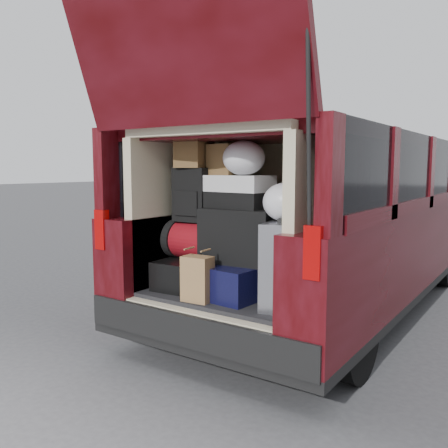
{
  "coord_description": "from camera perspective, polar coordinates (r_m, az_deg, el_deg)",
  "views": [
    {
      "loc": [
        1.91,
        -2.72,
        1.48
      ],
      "look_at": [
        -0.11,
        0.2,
        1.06
      ],
      "focal_mm": 38.0,
      "sensor_mm": 36.0,
      "label": 1
    }
  ],
  "objects": [
    {
      "name": "black_soft_case",
      "position": [
        3.47,
        2.05,
        -1.41
      ],
      "size": [
        0.58,
        0.37,
        0.4
      ],
      "primitive_type": "cube",
      "rotation": [
        0.0,
        0.0,
        0.08
      ],
      "color": "black",
      "rests_on": "navy_hardshell"
    },
    {
      "name": "backpack",
      "position": [
        3.69,
        -3.71,
        3.53
      ],
      "size": [
        0.29,
        0.18,
        0.42
      ],
      "primitive_type": "cube",
      "rotation": [
        0.0,
        0.0,
        0.02
      ],
      "color": "black",
      "rests_on": "red_duffel"
    },
    {
      "name": "red_duffel",
      "position": [
        3.7,
        -3.42,
        -1.98
      ],
      "size": [
        0.47,
        0.32,
        0.29
      ],
      "primitive_type": "cube",
      "rotation": [
        0.0,
        0.0,
        -0.06
      ],
      "color": "maroon",
      "rests_on": "black_hardshell"
    },
    {
      "name": "navy_hardshell",
      "position": [
        3.49,
        1.55,
        -6.71
      ],
      "size": [
        0.49,
        0.58,
        0.24
      ],
      "primitive_type": "cube",
      "rotation": [
        0.0,
        0.0,
        -0.08
      ],
      "color": "black",
      "rests_on": "load_floor"
    },
    {
      "name": "minivan",
      "position": [
        4.99,
        11.92,
        0.04
      ],
      "size": [
        1.9,
        5.35,
        2.77
      ],
      "color": "black",
      "rests_on": "ground"
    },
    {
      "name": "plastic_bag_right",
      "position": [
        3.17,
        7.32,
        2.63
      ],
      "size": [
        0.35,
        0.33,
        0.26
      ],
      "primitive_type": "ellipsoid",
      "rotation": [
        0.0,
        0.0,
        -0.2
      ],
      "color": "white",
      "rests_on": "silver_roller"
    },
    {
      "name": "grocery_sack_upper",
      "position": [
        3.6,
        0.15,
        7.74
      ],
      "size": [
        0.25,
        0.22,
        0.23
      ],
      "primitive_type": "cube",
      "rotation": [
        0.0,
        0.0,
        -0.13
      ],
      "color": "brown",
      "rests_on": "twotone_duffel"
    },
    {
      "name": "silver_roller",
      "position": [
        3.18,
        7.32,
        -4.96
      ],
      "size": [
        0.31,
        0.42,
        0.58
      ],
      "primitive_type": "cube",
      "rotation": [
        0.0,
        0.0,
        0.19
      ],
      "color": "silver",
      "rests_on": "load_floor"
    },
    {
      "name": "plastic_bag_center",
      "position": [
        3.41,
        2.39,
        7.94
      ],
      "size": [
        0.33,
        0.31,
        0.25
      ],
      "primitive_type": "ellipsoid",
      "rotation": [
        0.0,
        0.0,
        0.07
      ],
      "color": "white",
      "rests_on": "twotone_duffel"
    },
    {
      "name": "ground",
      "position": [
        3.64,
        -0.43,
        -17.27
      ],
      "size": [
        80.0,
        80.0,
        0.0
      ],
      "primitive_type": "plane",
      "color": "#3E3E41",
      "rests_on": "ground"
    },
    {
      "name": "load_floor",
      "position": [
        3.75,
        2.04,
        -12.01
      ],
      "size": [
        1.24,
        1.05,
        0.55
      ],
      "primitive_type": "cube",
      "color": "black",
      "rests_on": "ground"
    },
    {
      "name": "black_hardshell",
      "position": [
        3.75,
        -3.92,
        -5.9
      ],
      "size": [
        0.45,
        0.59,
        0.22
      ],
      "primitive_type": "cube",
      "rotation": [
        0.0,
        0.0,
        0.07
      ],
      "color": "black",
      "rests_on": "load_floor"
    },
    {
      "name": "grocery_sack_lower",
      "position": [
        3.66,
        -3.98,
        8.29
      ],
      "size": [
        0.24,
        0.21,
        0.2
      ],
      "primitive_type": "cube",
      "rotation": [
        0.0,
        0.0,
        0.15
      ],
      "color": "brown",
      "rests_on": "backpack"
    },
    {
      "name": "kraft_bag",
      "position": [
        3.34,
        -3.21,
        -6.6
      ],
      "size": [
        0.22,
        0.15,
        0.32
      ],
      "primitive_type": "cube",
      "rotation": [
        0.0,
        0.0,
        0.08
      ],
      "color": "olive",
      "rests_on": "load_floor"
    },
    {
      "name": "twotone_duffel",
      "position": [
        3.51,
        1.45,
        3.92
      ],
      "size": [
        0.56,
        0.33,
        0.24
      ],
      "primitive_type": "cube",
      "rotation": [
        0.0,
        0.0,
        -0.09
      ],
      "color": "silver",
      "rests_on": "black_soft_case"
    }
  ]
}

